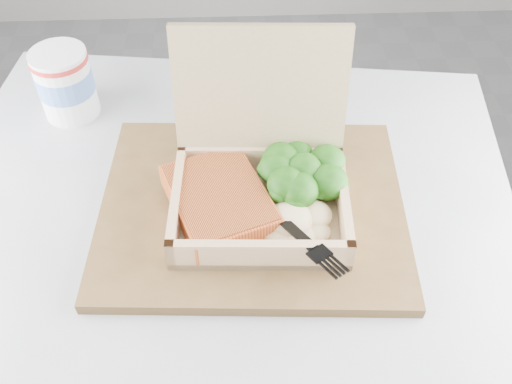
{
  "coord_description": "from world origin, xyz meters",
  "views": [
    {
      "loc": [
        -0.35,
        -0.12,
        1.24
      ],
      "look_at": [
        -0.33,
        0.33,
        0.75
      ],
      "focal_mm": 40.0,
      "sensor_mm": 36.0,
      "label": 1
    }
  ],
  "objects_px": {
    "cafe_table": "(221,322)",
    "paper_cup": "(65,82)",
    "serving_tray": "(252,207)",
    "takeout_container": "(260,170)"
  },
  "relations": [
    {
      "from": "serving_tray",
      "to": "paper_cup",
      "type": "bearing_deg",
      "value": 141.3
    },
    {
      "from": "cafe_table",
      "to": "serving_tray",
      "type": "distance_m",
      "value": 0.2
    },
    {
      "from": "cafe_table",
      "to": "serving_tray",
      "type": "bearing_deg",
      "value": 46.2
    },
    {
      "from": "cafe_table",
      "to": "paper_cup",
      "type": "distance_m",
      "value": 0.4
    },
    {
      "from": "cafe_table",
      "to": "paper_cup",
      "type": "height_order",
      "value": "paper_cup"
    },
    {
      "from": "cafe_table",
      "to": "takeout_container",
      "type": "relative_size",
      "value": 3.9
    },
    {
      "from": "takeout_container",
      "to": "cafe_table",
      "type": "bearing_deg",
      "value": -131.44
    },
    {
      "from": "serving_tray",
      "to": "takeout_container",
      "type": "relative_size",
      "value": 1.74
    },
    {
      "from": "takeout_container",
      "to": "serving_tray",
      "type": "bearing_deg",
      "value": -133.01
    },
    {
      "from": "serving_tray",
      "to": "takeout_container",
      "type": "distance_m",
      "value": 0.06
    }
  ]
}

